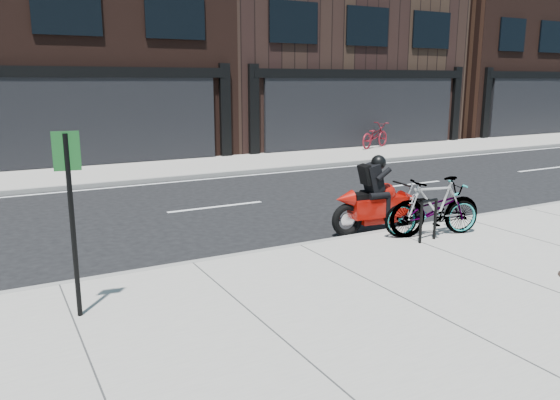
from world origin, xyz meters
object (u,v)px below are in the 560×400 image
bike_rack (428,217)px  bicycle_far (375,135)px  bicycle_rear (435,207)px  motorcycle (383,201)px  bicycle_front (432,210)px  sign_post (71,209)px

bike_rack → bicycle_far: size_ratio=0.38×
bicycle_rear → motorcycle: size_ratio=0.88×
bicycle_front → bicycle_far: bearing=-18.0°
bicycle_front → motorcycle: bearing=35.5°
bike_rack → bicycle_front: (0.34, 0.27, 0.04)m
motorcycle → sign_post: 6.31m
bike_rack → bicycle_front: size_ratio=0.41×
motorcycle → sign_post: size_ratio=0.92×
bicycle_far → sign_post: (-13.95, -11.98, 0.83)m
bicycle_front → bicycle_far: bicycle_far is taller
bicycle_front → sign_post: 6.48m
bicycle_rear → bicycle_far: (7.53, 11.40, -0.02)m
bicycle_far → motorcycle: bearing=119.9°
bicycle_rear → motorcycle: (-0.39, 1.04, -0.05)m
sign_post → bicycle_front: bearing=14.2°
bicycle_front → bicycle_rear: (0.03, -0.05, 0.06)m
bike_rack → motorcycle: 1.26m
bike_rack → motorcycle: motorcycle is taller
bicycle_rear → motorcycle: motorcycle is taller
motorcycle → sign_post: sign_post is taller
bicycle_front → bicycle_rear: 0.09m
bicycle_far → sign_post: bearing=108.0°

